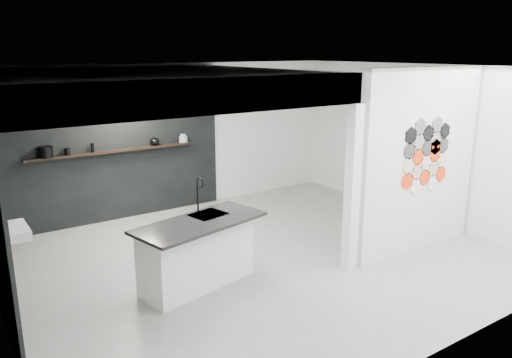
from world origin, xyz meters
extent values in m
cube|color=gray|center=(0.00, 0.00, -0.01)|extent=(7.00, 6.00, 0.01)
cube|color=silver|center=(2.23, -1.00, 1.40)|extent=(2.45, 0.15, 2.80)
cube|color=black|center=(-1.30, 2.97, 1.18)|extent=(4.40, 0.04, 2.35)
cube|color=silver|center=(-1.30, 1.00, 2.55)|extent=(4.40, 4.00, 0.40)
cube|color=silver|center=(0.82, -1.00, 1.18)|extent=(0.16, 0.16, 2.35)
cube|color=silver|center=(-1.30, -0.92, 2.55)|extent=(4.40, 0.16, 0.40)
cube|color=silver|center=(-3.24, 0.80, 0.85)|extent=(0.40, 0.60, 0.12)
cube|color=black|center=(-1.20, 2.87, 1.30)|extent=(3.00, 0.15, 0.04)
cube|color=silver|center=(-1.21, -0.25, 0.44)|extent=(1.61, 0.88, 0.88)
cube|color=black|center=(-1.19, -0.33, 0.90)|extent=(1.86, 1.12, 0.04)
cube|color=black|center=(-0.97, -0.15, 0.91)|extent=(0.53, 0.48, 0.02)
cylinder|color=black|center=(-1.02, 0.05, 1.12)|extent=(0.03, 0.03, 0.41)
torus|color=black|center=(-1.00, -0.01, 1.33)|extent=(0.05, 0.14, 0.14)
cylinder|color=black|center=(-2.34, 2.87, 1.41)|extent=(0.29, 0.29, 0.19)
ellipsoid|color=black|center=(-0.43, 2.87, 1.39)|extent=(0.20, 0.20, 0.15)
cylinder|color=gray|center=(0.15, 2.87, 1.38)|extent=(0.21, 0.21, 0.11)
cylinder|color=gray|center=(0.15, 2.87, 1.40)|extent=(0.15, 0.15, 0.16)
cylinder|color=black|center=(-1.57, 2.87, 1.40)|extent=(0.08, 0.08, 0.16)
cylinder|color=black|center=(-2.00, 2.87, 1.38)|extent=(0.10, 0.10, 0.11)
cylinder|color=red|center=(1.86, -1.09, 1.16)|extent=(0.26, 0.02, 0.26)
cylinder|color=beige|center=(1.86, -1.09, 1.39)|extent=(0.26, 0.02, 0.26)
cylinder|color=#2D2D2D|center=(1.86, -1.09, 1.61)|extent=(0.26, 0.02, 0.26)
cylinder|color=black|center=(1.86, -1.09, 1.84)|extent=(0.26, 0.02, 0.26)
cylinder|color=white|center=(2.06, -1.09, 1.05)|extent=(0.26, 0.02, 0.26)
cylinder|color=tan|center=(2.06, -1.09, 1.27)|extent=(0.26, 0.02, 0.26)
cylinder|color=red|center=(2.06, -1.09, 1.50)|extent=(0.26, 0.02, 0.26)
cylinder|color=silver|center=(2.06, -1.09, 1.73)|extent=(0.26, 0.02, 0.26)
cylinder|color=black|center=(2.06, -1.09, 1.95)|extent=(0.26, 0.02, 0.26)
cylinder|color=red|center=(2.25, -1.09, 1.16)|extent=(0.26, 0.02, 0.26)
cylinder|color=beige|center=(2.25, -1.09, 1.39)|extent=(0.26, 0.02, 0.26)
cylinder|color=#2D2D2D|center=(2.25, -1.09, 1.61)|extent=(0.26, 0.02, 0.26)
cylinder|color=black|center=(2.25, -1.09, 1.84)|extent=(0.26, 0.02, 0.26)
cylinder|color=white|center=(2.44, -1.09, 1.05)|extent=(0.26, 0.02, 0.26)
cylinder|color=tan|center=(2.44, -1.09, 1.27)|extent=(0.26, 0.02, 0.26)
cylinder|color=red|center=(2.44, -1.09, 1.50)|extent=(0.26, 0.02, 0.26)
cylinder|color=silver|center=(2.44, -1.09, 1.73)|extent=(0.26, 0.02, 0.26)
cylinder|color=black|center=(2.44, -1.09, 1.95)|extent=(0.26, 0.02, 0.26)
cylinder|color=red|center=(2.64, -1.09, 1.16)|extent=(0.26, 0.02, 0.26)
cylinder|color=beige|center=(2.64, -1.09, 1.39)|extent=(0.26, 0.02, 0.26)
cylinder|color=#2D2D2D|center=(2.64, -1.09, 1.61)|extent=(0.26, 0.02, 0.26)
cylinder|color=black|center=(2.64, -1.09, 1.84)|extent=(0.26, 0.02, 0.26)
cylinder|color=red|center=(2.44, -1.09, 1.61)|extent=(0.26, 0.02, 0.26)
camera|label=1|loc=(-3.97, -5.72, 3.04)|focal=35.00mm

